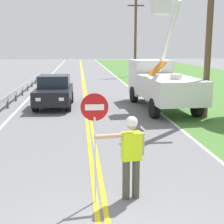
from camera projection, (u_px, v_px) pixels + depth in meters
centerline_yellow_left at (83, 90)px, 24.14m from camera, size 0.11×110.00×0.01m
centerline_yellow_right at (86, 90)px, 24.15m from camera, size 0.11×110.00×0.01m
edge_line_right at (132, 89)px, 24.51m from camera, size 0.12×110.00×0.01m
edge_line_left at (36, 91)px, 23.79m from camera, size 0.12×110.00×0.01m
flagger_worker at (131, 152)px, 6.77m from camera, size 1.08×0.29×1.83m
stop_sign_paddle at (95, 124)px, 6.47m from camera, size 0.56×0.04×2.33m
utility_bucket_truck at (160, 81)px, 17.11m from camera, size 2.67×6.91×5.66m
oncoming_sedan_nearest at (54, 92)px, 17.38m from camera, size 2.01×4.15×1.70m
utility_pole_near at (210, 18)px, 13.98m from camera, size 1.80×0.28×8.57m
utility_pole_mid at (135, 37)px, 35.09m from camera, size 1.80×0.28×8.14m
guardrail_left_shoulder at (12, 95)px, 18.09m from camera, size 0.10×32.00×0.71m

